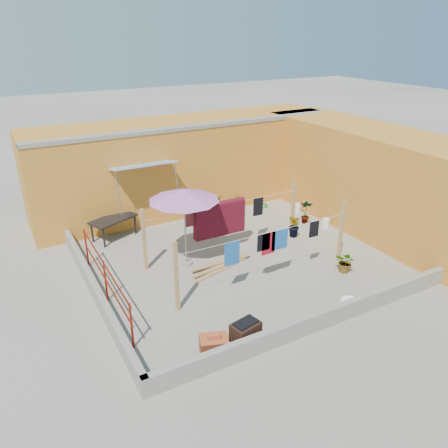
{
  "coord_description": "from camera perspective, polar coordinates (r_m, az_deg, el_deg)",
  "views": [
    {
      "loc": [
        -5.71,
        -9.49,
        6.1
      ],
      "look_at": [
        -0.31,
        0.3,
        1.09
      ],
      "focal_mm": 35.0,
      "sensor_mm": 36.0,
      "label": 1
    }
  ],
  "objects": [
    {
      "name": "ground",
      "position": [
        12.65,
        1.89,
        -4.73
      ],
      "size": [
        80.0,
        80.0,
        0.0
      ],
      "primitive_type": "plane",
      "color": "#9E998E",
      "rests_on": "ground"
    },
    {
      "name": "green_hose",
      "position": [
        16.49,
        4.9,
        2.45
      ],
      "size": [
        0.51,
        0.51,
        0.07
      ],
      "color": "#1A761D",
      "rests_on": "ground"
    },
    {
      "name": "lumber_pile",
      "position": [
        12.21,
        -0.44,
        -5.52
      ],
      "size": [
        2.01,
        0.64,
        0.12
      ],
      "color": "tan",
      "rests_on": "ground"
    },
    {
      "name": "plant_right_a",
      "position": [
        15.09,
        10.65,
        1.61
      ],
      "size": [
        0.55,
        0.53,
        0.86
      ],
      "primitive_type": "imported",
      "rotation": [
        0.0,
        0.0,
        2.44
      ],
      "color": "#195718",
      "rests_on": "ground"
    },
    {
      "name": "water_jug_b",
      "position": [
        16.03,
        9.57,
        2.04
      ],
      "size": [
        0.24,
        0.24,
        0.38
      ],
      "color": "white",
      "rests_on": "ground"
    },
    {
      "name": "plant_back_b",
      "position": [
        15.89,
        1.9,
        2.72
      ],
      "size": [
        0.42,
        0.42,
        0.61
      ],
      "primitive_type": "imported",
      "rotation": [
        0.0,
        0.0,
        1.33
      ],
      "color": "#195718",
      "rests_on": "ground"
    },
    {
      "name": "plant_back_a",
      "position": [
        15.34,
        -1.71,
        2.31
      ],
      "size": [
        0.89,
        0.82,
        0.81
      ],
      "primitive_type": "imported",
      "rotation": [
        0.0,
        0.0,
        0.3
      ],
      "color": "#195718",
      "rests_on": "ground"
    },
    {
      "name": "parapet_left",
      "position": [
        11.28,
        -16.42,
        -8.4
      ],
      "size": [
        0.16,
        7.3,
        0.44
      ],
      "primitive_type": "cube",
      "color": "gray",
      "rests_on": "ground"
    },
    {
      "name": "patio_umbrella",
      "position": [
        11.64,
        -5.26,
        3.73
      ],
      "size": [
        2.43,
        2.43,
        2.3
      ],
      "color": "gray",
      "rests_on": "ground"
    },
    {
      "name": "water_jug_a",
      "position": [
        14.97,
        13.15,
        0.09
      ],
      "size": [
        0.24,
        0.24,
        0.38
      ],
      "color": "white",
      "rests_on": "ground"
    },
    {
      "name": "wall_back",
      "position": [
        16.12,
        -5.09,
        7.85
      ],
      "size": [
        11.0,
        3.27,
        3.21
      ],
      "color": "#C27C2A",
      "rests_on": "ground"
    },
    {
      "name": "brazier",
      "position": [
        9.46,
        2.82,
        -14.0
      ],
      "size": [
        0.67,
        0.52,
        0.54
      ],
      "color": "black",
      "rests_on": "ground"
    },
    {
      "name": "wall_right",
      "position": [
        15.15,
        19.24,
        5.47
      ],
      "size": [
        2.4,
        9.0,
        3.2
      ],
      "primitive_type": "cube",
      "color": "#C27C2A",
      "rests_on": "ground"
    },
    {
      "name": "plant_right_b",
      "position": [
        14.02,
        9.18,
        -0.29
      ],
      "size": [
        0.43,
        0.49,
        0.76
      ],
      "primitive_type": "imported",
      "rotation": [
        0.0,
        0.0,
        4.47
      ],
      "color": "#195718",
      "rests_on": "ground"
    },
    {
      "name": "brick_stack",
      "position": [
        9.2,
        -1.3,
        -15.63
      ],
      "size": [
        0.68,
        0.58,
        0.5
      ],
      "color": "#B44D29",
      "rests_on": "ground"
    },
    {
      "name": "parapet_front",
      "position": [
        10.11,
        12.54,
        -12.13
      ],
      "size": [
        8.3,
        0.16,
        0.44
      ],
      "primitive_type": "cube",
      "color": "gray",
      "rests_on": "ground"
    },
    {
      "name": "red_railing",
      "position": [
        10.9,
        -15.3,
        -6.42
      ],
      "size": [
        0.05,
        4.2,
        1.1
      ],
      "color": "maroon",
      "rests_on": "ground"
    },
    {
      "name": "plant_right_c",
      "position": [
        12.37,
        15.65,
        -4.83
      ],
      "size": [
        0.62,
        0.66,
        0.6
      ],
      "primitive_type": "imported",
      "rotation": [
        0.0,
        0.0,
        5.06
      ],
      "color": "#195718",
      "rests_on": "ground"
    },
    {
      "name": "clothesline_rig",
      "position": [
        12.55,
        0.13,
        0.19
      ],
      "size": [
        5.09,
        2.35,
        1.8
      ],
      "color": "tan",
      "rests_on": "ground"
    },
    {
      "name": "outdoor_table",
      "position": [
        14.16,
        -14.27,
        0.5
      ],
      "size": [
        1.6,
        1.23,
        0.67
      ],
      "color": "black",
      "rests_on": "ground"
    },
    {
      "name": "white_basin",
      "position": [
        11.2,
        16.09,
        -9.71
      ],
      "size": [
        0.45,
        0.45,
        0.08
      ],
      "color": "white",
      "rests_on": "ground"
    }
  ]
}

